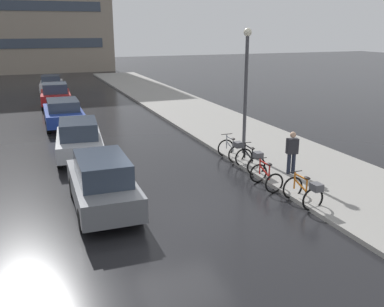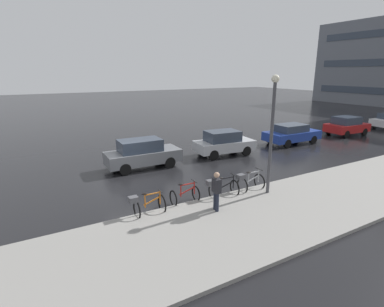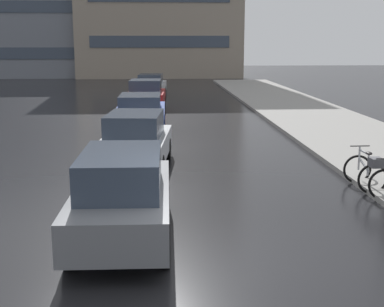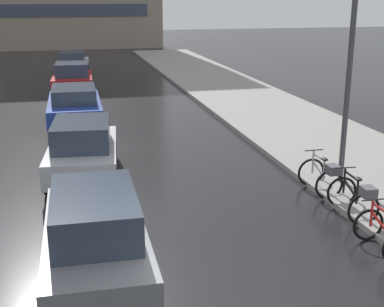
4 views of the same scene
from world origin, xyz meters
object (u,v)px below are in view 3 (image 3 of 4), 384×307
(car_silver, at_px, (136,140))
(bicycle_farthest, at_px, (367,170))
(car_grey, at_px, (122,195))
(car_red, at_px, (146,95))
(car_blue, at_px, (141,112))
(car_white, at_px, (151,86))

(car_silver, bearing_deg, bicycle_farthest, -24.98)
(car_grey, height_order, car_red, car_grey)
(car_blue, bearing_deg, car_grey, -89.84)
(car_white, bearing_deg, car_blue, -91.14)
(car_grey, bearing_deg, car_red, 89.83)
(bicycle_farthest, xyz_separation_m, car_silver, (-5.76, 2.68, 0.32))
(bicycle_farthest, bearing_deg, car_silver, 155.02)
(bicycle_farthest, xyz_separation_m, car_red, (-5.73, 15.71, 0.32))
(car_blue, bearing_deg, bicycle_farthest, -57.33)
(bicycle_farthest, distance_m, car_white, 22.98)
(car_red, distance_m, car_white, 6.59)
(car_grey, xyz_separation_m, car_blue, (-0.03, 12.04, -0.07))
(bicycle_farthest, xyz_separation_m, car_white, (-5.55, 22.30, 0.26))
(car_grey, relative_size, car_red, 1.11)
(car_grey, bearing_deg, car_blue, 90.16)
(car_red, height_order, car_white, car_red)
(car_red, bearing_deg, car_white, 88.49)
(bicycle_farthest, distance_m, car_silver, 6.36)
(car_silver, bearing_deg, car_blue, 90.47)
(car_grey, bearing_deg, car_silver, 89.80)
(bicycle_farthest, relative_size, car_grey, 0.31)
(bicycle_farthest, relative_size, car_white, 0.32)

